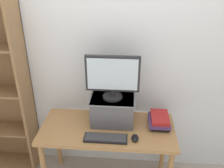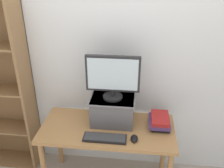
# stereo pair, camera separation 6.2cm
# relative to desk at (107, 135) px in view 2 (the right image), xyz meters

# --- Properties ---
(back_wall) EXTENTS (7.00, 0.08, 2.60)m
(back_wall) POSITION_rel_desk_xyz_m (0.00, 0.39, 0.68)
(back_wall) COLOR silver
(back_wall) RESTS_ON ground_plane
(desk) EXTENTS (1.26, 0.57, 0.72)m
(desk) POSITION_rel_desk_xyz_m (0.00, 0.00, 0.00)
(desk) COLOR #9E7042
(desk) RESTS_ON ground_plane
(riser_box) EXTENTS (0.42, 0.32, 0.26)m
(riser_box) POSITION_rel_desk_xyz_m (0.04, 0.11, 0.23)
(riser_box) COLOR #515156
(riser_box) RESTS_ON desk
(computer_monitor) EXTENTS (0.49, 0.18, 0.41)m
(computer_monitor) POSITION_rel_desk_xyz_m (0.04, 0.11, 0.58)
(computer_monitor) COLOR black
(computer_monitor) RESTS_ON riser_box
(keyboard) EXTENTS (0.38, 0.13, 0.02)m
(keyboard) POSITION_rel_desk_xyz_m (-0.00, -0.17, 0.10)
(keyboard) COLOR black
(keyboard) RESTS_ON desk
(computer_mouse) EXTENTS (0.06, 0.10, 0.04)m
(computer_mouse) POSITION_rel_desk_xyz_m (0.26, -0.16, 0.11)
(computer_mouse) COLOR black
(computer_mouse) RESTS_ON desk
(book_stack) EXTENTS (0.20, 0.25, 0.11)m
(book_stack) POSITION_rel_desk_xyz_m (0.49, 0.08, 0.15)
(book_stack) COLOR black
(book_stack) RESTS_ON desk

